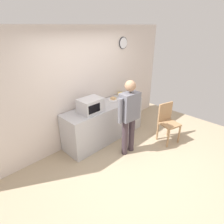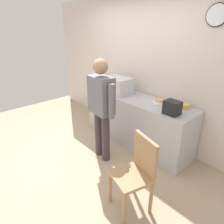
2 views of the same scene
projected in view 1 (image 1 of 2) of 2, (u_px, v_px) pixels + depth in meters
ground_plane at (137, 165)px, 3.82m from camera, size 6.00×6.00×0.00m
back_wall at (84, 87)px, 4.29m from camera, size 5.40×0.13×2.60m
kitchen_counter at (105, 122)px, 4.59m from camera, size 2.12×0.62×0.88m
microwave at (91, 105)px, 4.01m from camera, size 0.50×0.39×0.30m
sandwich_plate at (113, 99)px, 4.71m from camera, size 0.25×0.25×0.07m
salad_bowl at (121, 94)px, 5.01m from camera, size 0.17×0.17×0.07m
toaster at (131, 95)px, 4.76m from camera, size 0.22×0.18×0.20m
fork_utensil at (102, 106)px, 4.37m from camera, size 0.17×0.05×0.01m
spoon_utensil at (105, 107)px, 4.30m from camera, size 0.13×0.14×0.01m
person_standing at (129, 113)px, 3.83m from camera, size 0.59×0.27×1.64m
wooden_chair at (167, 121)px, 4.47m from camera, size 0.49×0.49×0.94m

